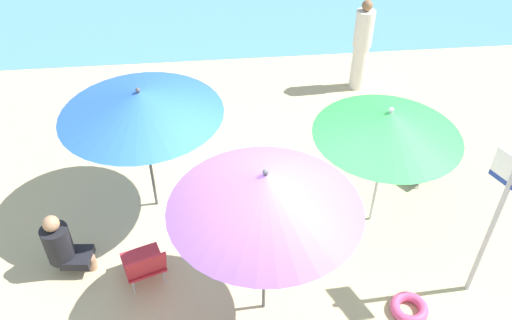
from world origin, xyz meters
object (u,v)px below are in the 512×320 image
at_px(person_b, 362,46).
at_px(umbrella_blue, 140,103).
at_px(beach_bag, 263,224).
at_px(beach_chair_b, 145,264).
at_px(person_a, 62,245).
at_px(swim_ring, 409,308).
at_px(umbrella_green, 389,124).
at_px(umbrella_purple, 265,192).
at_px(beach_chair_a, 424,158).
at_px(warning_sign, 499,209).
at_px(beach_chair_c, 159,131).

bearing_deg(person_b, umbrella_blue, 21.35).
bearing_deg(beach_bag, beach_chair_b, -155.67).
xyz_separation_m(person_a, swim_ring, (4.07, -1.07, -0.37)).
distance_m(umbrella_green, person_a, 4.23).
distance_m(umbrella_green, beach_chair_b, 3.38).
relative_size(umbrella_green, beach_bag, 5.30).
xyz_separation_m(umbrella_purple, swim_ring, (1.69, -0.25, -1.80)).
bearing_deg(beach_chair_a, warning_sign, 51.52).
relative_size(umbrella_purple, person_a, 2.35).
distance_m(beach_chair_c, person_b, 3.98).
relative_size(umbrella_blue, warning_sign, 0.99).
xyz_separation_m(beach_chair_b, swim_ring, (3.07, -0.73, -0.29)).
relative_size(umbrella_purple, warning_sign, 1.03).
bearing_deg(warning_sign, beach_chair_c, 116.63).
bearing_deg(beach_chair_c, umbrella_blue, -5.28).
bearing_deg(beach_chair_a, umbrella_blue, -30.01).
xyz_separation_m(warning_sign, beach_bag, (-2.39, 1.16, -1.19)).
relative_size(beach_chair_b, person_b, 0.41).
distance_m(umbrella_purple, swim_ring, 2.48).
bearing_deg(warning_sign, beach_chair_b, 149.63).
relative_size(person_b, swim_ring, 3.83).
relative_size(person_a, beach_bag, 2.59).
bearing_deg(beach_chair_b, umbrella_purple, -128.02).
bearing_deg(beach_chair_c, beach_chair_b, -5.98).
bearing_deg(person_b, swim_ring, 66.24).
relative_size(beach_chair_b, swim_ring, 1.57).
bearing_deg(beach_chair_b, beach_bag, -84.21).
distance_m(umbrella_purple, beach_chair_c, 3.82).
height_order(umbrella_green, umbrella_blue, umbrella_blue).
distance_m(umbrella_green, umbrella_blue, 3.04).
bearing_deg(person_a, beach_bag, 13.71).
bearing_deg(umbrella_blue, beach_chair_c, 89.56).
distance_m(warning_sign, swim_ring, 1.56).
xyz_separation_m(beach_chair_a, person_b, (-0.36, 2.58, 0.56)).
relative_size(umbrella_blue, person_b, 1.21).
bearing_deg(person_a, swim_ring, -8.78).
distance_m(umbrella_green, beach_chair_a, 1.90).
relative_size(beach_chair_a, swim_ring, 1.67).
bearing_deg(umbrella_green, beach_chair_b, -165.37).
distance_m(beach_chair_b, person_a, 1.06).
bearing_deg(beach_chair_a, swim_ring, 33.66).
bearing_deg(beach_chair_c, person_a, -28.54).
bearing_deg(beach_chair_c, swim_ring, 36.07).
bearing_deg(person_a, beach_chair_b, -12.46).
distance_m(beach_chair_a, person_a, 5.24).
bearing_deg(person_b, umbrella_purple, 47.33).
distance_m(umbrella_blue, beach_chair_c, 1.96).
bearing_deg(umbrella_blue, beach_bag, -26.37).
xyz_separation_m(person_a, person_b, (4.70, 3.91, 0.43)).
distance_m(umbrella_purple, person_a, 2.89).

